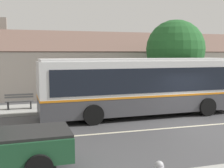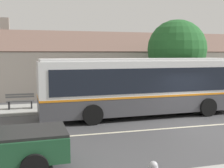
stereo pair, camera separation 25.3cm
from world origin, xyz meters
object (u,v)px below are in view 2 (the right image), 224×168
at_px(street_tree_primary, 176,51).
at_px(transit_bus, 142,85).
at_px(bench_by_building, 20,102).
at_px(bench_down_street, 100,98).
at_px(bus_stop_sign, 222,80).

bearing_deg(street_tree_primary, transit_bus, -136.63).
xyz_separation_m(bench_by_building, bench_down_street, (4.88, 0.09, -0.01)).
distance_m(bench_down_street, bus_stop_sign, 8.47).
height_order(transit_bus, bench_down_street, transit_bus).
xyz_separation_m(transit_bus, street_tree_primary, (4.16, 3.92, 1.93)).
distance_m(street_tree_primary, bus_stop_sign, 3.72).
relative_size(bench_by_building, street_tree_primary, 0.27).
distance_m(transit_bus, street_tree_primary, 6.03).
relative_size(transit_bus, street_tree_primary, 1.92).
bearing_deg(bus_stop_sign, bench_down_street, 173.48).
distance_m(transit_bus, bench_down_street, 3.64).
bearing_deg(bench_down_street, bus_stop_sign, -6.52).
relative_size(bench_down_street, bus_stop_sign, 0.63).
xyz_separation_m(transit_bus, bench_by_building, (-6.52, 2.96, -1.13)).
bearing_deg(bus_stop_sign, bench_by_building, 176.26).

